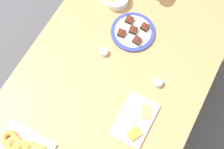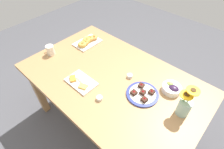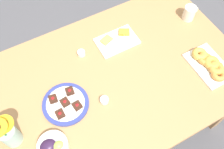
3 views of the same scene
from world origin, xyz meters
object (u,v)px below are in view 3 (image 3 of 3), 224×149
object	(u,v)px
dining_table	(112,85)
coffee_mug	(189,13)
grape_bowl	(53,146)
jam_cup_honey	(81,53)
jam_cup_berry	(104,100)
cheese_platter	(117,40)
croissant_platter	(210,64)
dessert_plate	(66,104)
flower_vase	(9,134)

from	to	relation	value
dining_table	coffee_mug	bearing A→B (deg)	13.74
grape_bowl	jam_cup_honey	bearing A→B (deg)	50.99
dining_table	jam_cup_berry	distance (m)	0.19
coffee_mug	jam_cup_berry	bearing A→B (deg)	-160.62
cheese_platter	croissant_platter	distance (m)	0.58
dessert_plate	dining_table	bearing A→B (deg)	4.77
dining_table	croissant_platter	world-z (taller)	croissant_platter
croissant_platter	dessert_plate	size ratio (longest dim) A/B	1.11
grape_bowl	coffee_mug	bearing A→B (deg)	18.63
dining_table	coffee_mug	distance (m)	0.71
flower_vase	jam_cup_honey	bearing A→B (deg)	31.02
dessert_plate	cheese_platter	bearing A→B (deg)	28.15
grape_bowl	croissant_platter	size ratio (longest dim) A/B	0.53
cheese_platter	flower_vase	xyz separation A→B (m)	(-0.77, -0.30, 0.07)
cheese_platter	jam_cup_honey	distance (m)	0.24
jam_cup_berry	dining_table	bearing A→B (deg)	45.53
flower_vase	dessert_plate	bearing A→B (deg)	9.88
coffee_mug	croissant_platter	world-z (taller)	coffee_mug
coffee_mug	croissant_platter	bearing A→B (deg)	-108.94
dessert_plate	flower_vase	bearing A→B (deg)	-170.12
jam_cup_honey	dining_table	bearing A→B (deg)	-70.16
croissant_platter	flower_vase	bearing A→B (deg)	173.72
grape_bowl	dessert_plate	bearing A→B (deg)	52.06
cheese_platter	flower_vase	distance (m)	0.83
coffee_mug	cheese_platter	bearing A→B (deg)	173.78
cheese_platter	jam_cup_berry	size ratio (longest dim) A/B	5.42
jam_cup_honey	jam_cup_berry	size ratio (longest dim) A/B	1.00
dining_table	croissant_platter	distance (m)	0.60
grape_bowl	dessert_plate	size ratio (longest dim) A/B	0.59
grape_bowl	jam_cup_berry	xyz separation A→B (m)	(0.35, 0.10, -0.01)
grape_bowl	croissant_platter	world-z (taller)	grape_bowl
coffee_mug	dessert_plate	xyz separation A→B (m)	(-0.99, -0.19, -0.04)
grape_bowl	jam_cup_berry	size ratio (longest dim) A/B	3.19
coffee_mug	grape_bowl	bearing A→B (deg)	-161.37
jam_cup_berry	flower_vase	bearing A→B (deg)	176.39
jam_cup_honey	jam_cup_berry	world-z (taller)	same
dining_table	dessert_plate	size ratio (longest dim) A/B	6.17
dining_table	jam_cup_honey	size ratio (longest dim) A/B	33.33
coffee_mug	cheese_platter	world-z (taller)	coffee_mug
coffee_mug	jam_cup_honey	bearing A→B (deg)	174.60
dining_table	dessert_plate	xyz separation A→B (m)	(-0.31, -0.03, 0.10)
coffee_mug	dessert_plate	bearing A→B (deg)	-168.99
coffee_mug	croissant_platter	size ratio (longest dim) A/B	0.40
jam_cup_honey	dessert_plate	distance (m)	0.34
grape_bowl	jam_cup_berry	world-z (taller)	grape_bowl
cheese_platter	croissant_platter	xyz separation A→B (m)	(0.39, -0.43, 0.01)
jam_cup_honey	flower_vase	xyz separation A→B (m)	(-0.53, -0.32, 0.07)
croissant_platter	flower_vase	distance (m)	1.17
grape_bowl	jam_cup_honey	size ratio (longest dim) A/B	3.19
coffee_mug	cheese_platter	size ratio (longest dim) A/B	0.44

